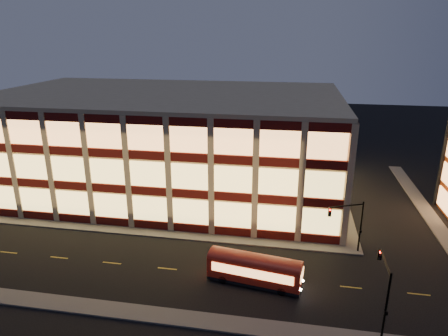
# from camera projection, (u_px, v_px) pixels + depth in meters

# --- Properties ---
(ground) EXTENTS (200.00, 200.00, 0.00)m
(ground) POSITION_uv_depth(u_px,v_px,m) (150.00, 237.00, 46.74)
(ground) COLOR black
(ground) RESTS_ON ground
(sidewalk_office_south) EXTENTS (54.00, 2.00, 0.15)m
(sidewalk_office_south) POSITION_uv_depth(u_px,v_px,m) (129.00, 230.00, 48.14)
(sidewalk_office_south) COLOR #514F4C
(sidewalk_office_south) RESTS_ON ground
(sidewalk_office_east) EXTENTS (2.00, 30.00, 0.15)m
(sidewalk_office_east) POSITION_uv_depth(u_px,v_px,m) (339.00, 195.00, 58.76)
(sidewalk_office_east) COLOR #514F4C
(sidewalk_office_east) RESTS_ON ground
(sidewalk_tower_west) EXTENTS (2.00, 30.00, 0.15)m
(sidewalk_tower_west) POSITION_uv_depth(u_px,v_px,m) (418.00, 200.00, 56.95)
(sidewalk_tower_west) COLOR #514F4C
(sidewalk_tower_west) RESTS_ON ground
(sidewalk_near) EXTENTS (100.00, 2.00, 0.15)m
(sidewalk_near) POSITION_uv_depth(u_px,v_px,m) (98.00, 308.00, 34.59)
(sidewalk_near) COLOR #514F4C
(sidewalk_near) RESTS_ON ground
(office_building) EXTENTS (50.45, 30.45, 14.50)m
(office_building) POSITION_uv_depth(u_px,v_px,m) (168.00, 140.00, 60.65)
(office_building) COLOR tan
(office_building) RESTS_ON ground
(traffic_signal_far) EXTENTS (3.79, 1.87, 6.00)m
(traffic_signal_far) POSITION_uv_depth(u_px,v_px,m) (350.00, 219.00, 41.97)
(traffic_signal_far) COLOR black
(traffic_signal_far) RESTS_ON ground
(traffic_signal_near) EXTENTS (0.32, 4.45, 6.00)m
(traffic_signal_near) POSITION_uv_depth(u_px,v_px,m) (384.00, 283.00, 31.25)
(traffic_signal_near) COLOR black
(traffic_signal_near) RESTS_ON ground
(trolley_bus) EXTENTS (9.09, 3.57, 3.00)m
(trolley_bus) POSITION_uv_depth(u_px,v_px,m) (255.00, 268.00, 37.64)
(trolley_bus) COLOR #9E1508
(trolley_bus) RESTS_ON ground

